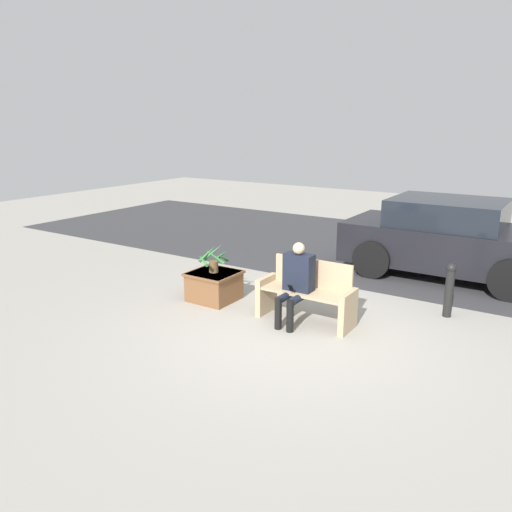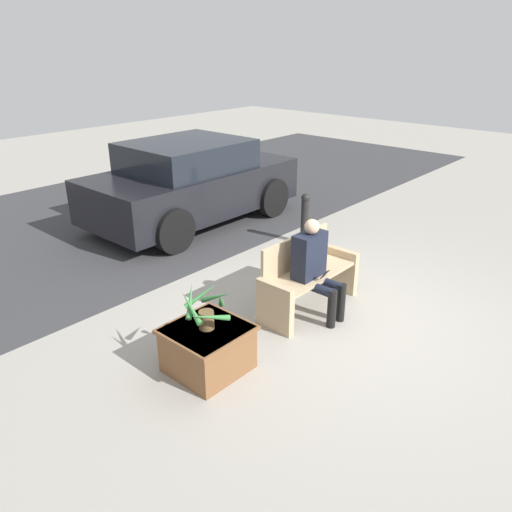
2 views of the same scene
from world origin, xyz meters
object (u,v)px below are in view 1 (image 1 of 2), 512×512
Objects in this scene: bench at (307,294)px; person_seated at (296,279)px; potted_plant at (214,260)px; bollard_post at (449,289)px; parked_car at (449,238)px; planter_box at (214,285)px.

person_seated reaches higher than bench.
person_seated is 2.27× the size of potted_plant.
person_seated reaches higher than bollard_post.
potted_plant is at bearing -179.01° from bench.
potted_plant is at bearing -129.82° from parked_car.
potted_plant is at bearing 94.68° from planter_box.
bench is 2.15m from bollard_post.
potted_plant is (-0.00, 0.01, 0.43)m from planter_box.
bench is at bearing 60.92° from person_seated.
bollard_post is at bearing -76.75° from parked_car.
bench is 1.71m from potted_plant.
person_seated is at bearing -109.80° from parked_car.
person_seated reaches higher than potted_plant.
potted_plant is at bearing 174.91° from person_seated.
person_seated is at bearing -5.09° from potted_plant.
bench is at bearing 0.99° from potted_plant.
person_seated is at bearing -140.92° from bollard_post.
planter_box is (-1.60, 0.14, -0.41)m from person_seated.
parked_car is at bearing 70.20° from person_seated.
planter_box is at bearing -178.80° from bench.
bollard_post is (1.81, 1.47, -0.23)m from person_seated.
bollard_post is at bearing 39.08° from person_seated.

